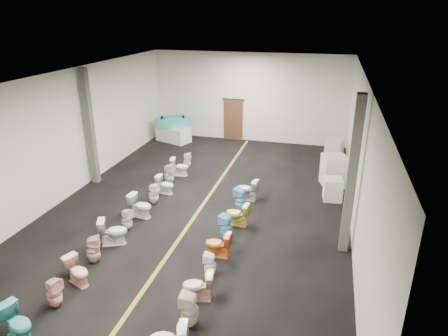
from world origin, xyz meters
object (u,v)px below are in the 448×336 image
Objects in this scene: toilet_left_7 at (154,194)px; toilet_right_5 at (218,244)px; toilet_right_4 at (210,265)px; toilet_right_6 at (226,227)px; toilet_right_7 at (237,214)px; toilet_right_8 at (241,200)px; toilet_left_3 at (93,250)px; toilet_left_4 at (113,231)px; appliance_crate_c at (333,165)px; toilet_left_2 at (77,271)px; toilet_left_10 at (180,167)px; appliance_crate_d at (334,149)px; toilet_left_0 at (17,323)px; toilet_left_9 at (169,174)px; toilet_left_11 at (187,161)px; toilet_left_5 at (127,220)px; toilet_left_1 at (54,293)px; toilet_left_6 at (140,206)px; toilet_right_3 at (198,286)px; toilet_right_9 at (247,189)px; toilet_left_8 at (165,185)px; appliance_crate_b at (334,171)px; display_table at (173,134)px; toilet_right_2 at (190,310)px; bathtub at (173,121)px; appliance_crate_a at (333,189)px.

toilet_right_5 is (3.08, -2.56, -0.01)m from toilet_left_7.
toilet_right_6 is (-0.06, 1.84, 0.06)m from toilet_right_4.
toilet_right_7 is 0.90× the size of toilet_right_8.
toilet_right_4 is (3.21, 0.24, -0.06)m from toilet_left_3.
toilet_left_4 is 3.30m from toilet_right_6.
toilet_right_8 is (-0.03, 3.71, 0.09)m from toilet_right_4.
toilet_left_2 is (-6.09, -9.06, -0.04)m from appliance_crate_c.
toilet_left_4 reaches higher than toilet_right_4.
toilet_left_2 is 7.30m from toilet_left_10.
appliance_crate_d reaches higher than toilet_left_4.
toilet_left_0 is 0.93× the size of toilet_left_9.
toilet_left_7 reaches higher than toilet_left_11.
toilet_left_10 is at bearing -154.60° from toilet_right_4.
toilet_right_4 is 0.91× the size of toilet_right_5.
toilet_left_5 is at bearing 170.91° from toilet_left_11.
toilet_left_1 is 6.49m from toilet_right_8.
toilet_left_9 is at bearing 17.29° from toilet_left_0.
toilet_left_2 is 0.85× the size of toilet_right_8.
toilet_right_8 reaches higher than toilet_left_6.
toilet_right_7 is at bearing -16.13° from toilet_left_1.
toilet_left_3 is at bearing -114.10° from toilet_right_3.
toilet_right_9 reaches higher than toilet_left_11.
toilet_left_8 is at bearing -113.59° from toilet_right_7.
toilet_right_5 is at bearing -113.39° from appliance_crate_c.
toilet_left_11 is (0.02, 0.84, -0.03)m from toilet_left_10.
toilet_left_10 is at bearing 169.82° from toilet_left_11.
appliance_crate_c is (0.00, 1.11, -0.20)m from appliance_crate_b.
toilet_left_11 is at bearing -131.81° from toilet_right_6.
toilet_right_7 is (-2.91, -5.17, -0.01)m from appliance_crate_c.
toilet_right_9 is (5.15, -5.83, 0.01)m from display_table.
toilet_right_2 is at bearing -79.39° from toilet_left_2.
appliance_crate_b is at bearing -48.10° from toilet_left_6.
toilet_left_1 is 3.58m from toilet_left_5.
toilet_right_2 is (5.23, -12.25, -0.65)m from bathtub.
toilet_left_1 is 1.02× the size of toilet_right_3.
toilet_left_7 is (0.01, 1.01, -0.02)m from toilet_left_6.
appliance_crate_c is 1.82m from appliance_crate_d.
toilet_right_5 is at bearing -179.76° from toilet_right_2.
appliance_crate_b is at bearing -15.09° from toilet_left_0.
toilet_right_5 reaches higher than toilet_left_5.
appliance_crate_a is 1.09× the size of toilet_right_3.
bathtub reaches higher than toilet_left_6.
toilet_left_3 is 5.07m from toilet_right_8.
toilet_left_4 reaches higher than toilet_left_8.
toilet_left_5 is (0.05, 1.81, -0.04)m from toilet_left_3.
toilet_left_11 reaches higher than toilet_left_8.
toilet_left_8 is 1.03× the size of toilet_right_4.
appliance_crate_a is at bearing -113.30° from toilet_left_11.
appliance_crate_a is 0.82× the size of appliance_crate_d.
toilet_left_11 is at bearing -171.50° from appliance_crate_c.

